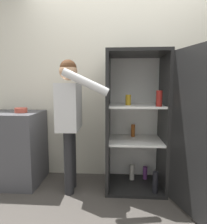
% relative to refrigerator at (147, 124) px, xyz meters
% --- Properties ---
extents(ground_plane, '(12.00, 12.00, 0.00)m').
position_rel_refrigerator_xyz_m(ground_plane, '(-0.27, -0.54, -0.81)').
color(ground_plane, '#4C4742').
extents(wall_back, '(7.00, 0.06, 2.55)m').
position_rel_refrigerator_xyz_m(wall_back, '(-0.27, 0.44, 0.46)').
color(wall_back, silver).
rests_on(wall_back, ground_plane).
extents(refrigerator, '(0.98, 1.24, 1.65)m').
position_rel_refrigerator_xyz_m(refrigerator, '(0.00, 0.00, 0.00)').
color(refrigerator, black).
rests_on(refrigerator, ground_plane).
extents(person, '(0.60, 0.56, 1.55)m').
position_rel_refrigerator_xyz_m(person, '(-0.89, -0.04, 0.16)').
color(person, '#262628').
rests_on(person, ground_plane).
extents(counter, '(0.69, 0.58, 0.92)m').
position_rel_refrigerator_xyz_m(counter, '(-1.67, 0.10, -0.35)').
color(counter, '#4C4C51').
rests_on(counter, ground_plane).
extents(bowl, '(0.15, 0.15, 0.06)m').
position_rel_refrigerator_xyz_m(bowl, '(-1.54, 0.08, 0.14)').
color(bowl, '#B24738').
rests_on(bowl, counter).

